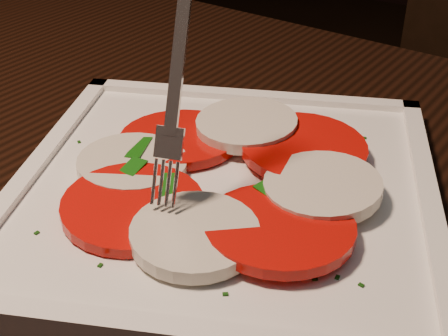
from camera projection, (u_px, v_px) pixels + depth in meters
name	position (u px, v px, depth m)	size (l,w,h in m)	color
table	(232.00, 313.00, 0.52)	(1.26, 0.90, 0.75)	black
plate	(224.00, 193.00, 0.48)	(0.32, 0.32, 0.01)	white
caprese_salad	(224.00, 175.00, 0.47)	(0.27, 0.25, 0.02)	#CB0604
fork	(182.00, 69.00, 0.42)	(0.03, 0.08, 0.16)	white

